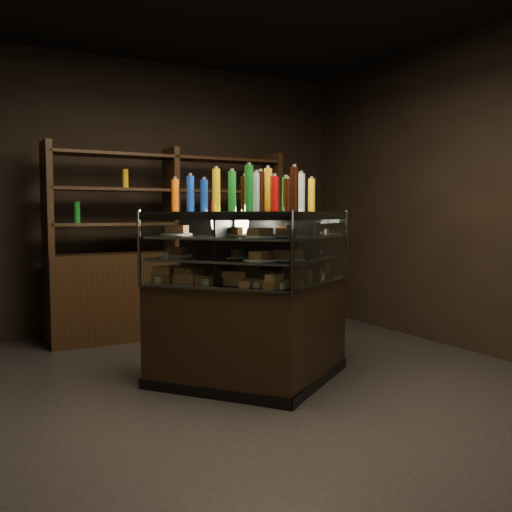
{
  "coord_description": "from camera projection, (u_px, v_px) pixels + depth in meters",
  "views": [
    {
      "loc": [
        -1.81,
        -3.78,
        1.31
      ],
      "look_at": [
        0.13,
        -0.12,
        1.0
      ],
      "focal_mm": 40.0,
      "sensor_mm": 36.0,
      "label": 1
    }
  ],
  "objects": [
    {
      "name": "back_shelving",
      "position": [
        172.0,
        279.0,
        6.15
      ],
      "size": [
        2.6,
        0.5,
        2.0
      ],
      "rotation": [
        0.0,
        0.0,
        0.03
      ],
      "color": "black",
      "rests_on": "ground"
    },
    {
      "name": "display_case",
      "position": [
        258.0,
        326.0,
        4.34
      ],
      "size": [
        1.74,
        1.33,
        1.33
      ],
      "rotation": [
        0.0,
        0.0,
        -0.13
      ],
      "color": "black",
      "rests_on": "ground"
    },
    {
      "name": "room_shell",
      "position": [
        232.0,
        126.0,
        4.13
      ],
      "size": [
        5.02,
        5.02,
        3.01
      ],
      "color": "black",
      "rests_on": "ground"
    },
    {
      "name": "ground",
      "position": [
        233.0,
        388.0,
        4.27
      ],
      "size": [
        5.0,
        5.0,
        0.0
      ],
      "primitive_type": "plane",
      "color": "black",
      "rests_on": "ground"
    },
    {
      "name": "food_display",
      "position": [
        259.0,
        256.0,
        4.29
      ],
      "size": [
        1.39,
        0.98,
        0.42
      ],
      "color": "#C47A46",
      "rests_on": "display_case"
    },
    {
      "name": "potted_conifer",
      "position": [
        222.0,
        303.0,
        5.76
      ],
      "size": [
        0.33,
        0.33,
        0.7
      ],
      "rotation": [
        0.0,
        0.0,
        -0.22
      ],
      "color": "black",
      "rests_on": "ground"
    },
    {
      "name": "bottles_top",
      "position": [
        258.0,
        193.0,
        4.26
      ],
      "size": [
        1.22,
        0.84,
        0.3
      ],
      "color": "#D8590A",
      "rests_on": "display_case"
    }
  ]
}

